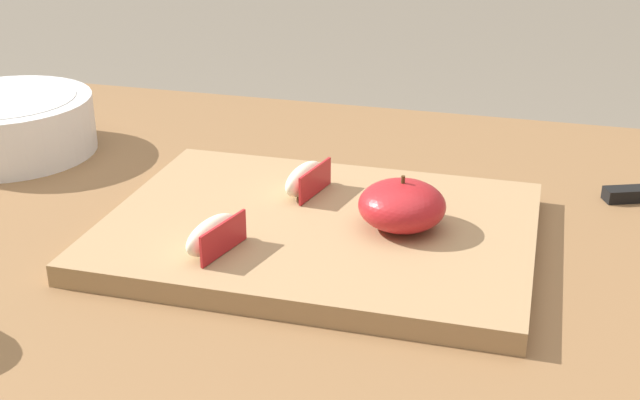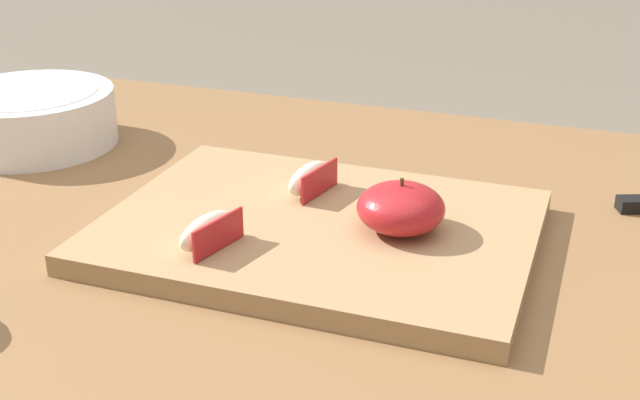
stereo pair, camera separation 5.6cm
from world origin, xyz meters
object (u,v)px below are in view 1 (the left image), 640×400
at_px(apple_wedge_near_knife, 213,235).
at_px(ceramic_fruit_bowl, 7,124).
at_px(cutting_board, 320,229).
at_px(apple_wedge_back, 305,179).
at_px(apple_half_skin_up, 402,205).

height_order(apple_wedge_near_knife, ceramic_fruit_bowl, ceramic_fruit_bowl).
distance_m(cutting_board, apple_wedge_back, 0.07).
bearing_deg(apple_half_skin_up, cutting_board, -177.42).
bearing_deg(cutting_board, apple_wedge_near_knife, -130.11).
relative_size(apple_wedge_near_knife, ceramic_fruit_bowl, 0.35).
xyz_separation_m(apple_wedge_back, apple_wedge_near_knife, (-0.04, -0.14, 0.00)).
bearing_deg(apple_wedge_back, apple_wedge_near_knife, -106.12).
distance_m(apple_wedge_back, ceramic_fruit_bowl, 0.40).
xyz_separation_m(apple_half_skin_up, apple_wedge_back, (-0.11, 0.05, -0.01)).
bearing_deg(apple_wedge_back, apple_half_skin_up, -26.54).
bearing_deg(apple_wedge_near_knife, apple_half_skin_up, 30.95).
relative_size(apple_half_skin_up, apple_wedge_back, 1.13).
xyz_separation_m(apple_half_skin_up, ceramic_fruit_bowl, (-0.50, 0.12, -0.01)).
distance_m(apple_wedge_near_knife, ceramic_fruit_bowl, 0.41).
bearing_deg(ceramic_fruit_bowl, cutting_board, -16.85).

